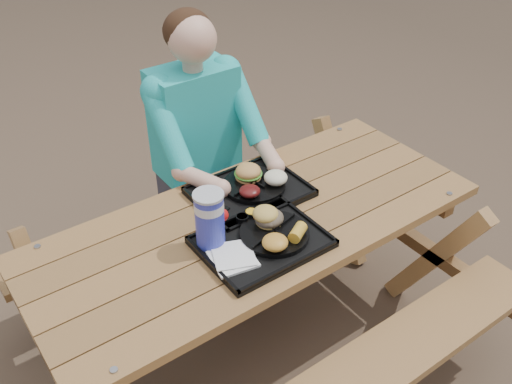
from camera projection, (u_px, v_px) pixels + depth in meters
ground at (256, 345)px, 2.67m from camera, size 60.00×60.00×0.00m
picnic_table at (256, 287)px, 2.45m from camera, size 1.80×1.49×0.75m
tray_near at (262, 243)px, 2.10m from camera, size 0.45×0.35×0.02m
tray_far at (250, 192)px, 2.36m from camera, size 0.45×0.35×0.02m
plate_near at (274, 234)px, 2.11m from camera, size 0.26×0.26×0.02m
plate_far at (254, 185)px, 2.37m from camera, size 0.26×0.26×0.02m
napkin_stack at (233, 258)px, 2.00m from camera, size 0.17×0.17×0.02m
soda_cup at (210, 220)px, 2.02m from camera, size 0.10×0.10×0.21m
condiment_bbq at (242, 219)px, 2.17m from camera, size 0.05×0.05×0.03m
condiment_mustard at (251, 214)px, 2.20m from camera, size 0.05×0.05×0.03m
sandwich at (269, 211)px, 2.12m from camera, size 0.10×0.10×0.11m
mac_cheese at (275, 242)px, 2.02m from camera, size 0.09×0.09×0.05m
corn_cob at (298, 232)px, 2.07m from camera, size 0.11×0.11×0.05m
cutlery_far at (211, 202)px, 2.28m from camera, size 0.08×0.17×0.01m
burger at (248, 168)px, 2.36m from camera, size 0.11×0.11×0.10m
baked_beans at (250, 191)px, 2.28m from camera, size 0.09×0.09×0.04m
potato_salad at (276, 178)px, 2.35m from camera, size 0.10×0.10×0.05m
diner at (200, 164)px, 2.75m from camera, size 0.48×0.84×1.28m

